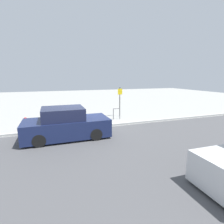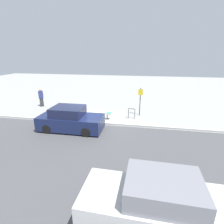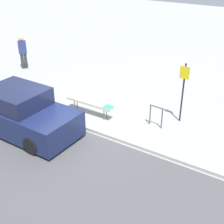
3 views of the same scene
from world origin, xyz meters
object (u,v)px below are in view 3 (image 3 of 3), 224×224
at_px(fire_hydrant, 26,87).
at_px(parked_car_near, 21,113).
at_px(bench, 90,103).
at_px(bike_rack, 156,114).
at_px(sign_post, 183,88).
at_px(pedestrian, 23,51).

xyz_separation_m(fire_hydrant, parked_car_near, (2.15, -2.19, 0.30)).
height_order(bench, parked_car_near, parked_car_near).
distance_m(bench, bike_rack, 2.65).
distance_m(bench, sign_post, 3.60).
relative_size(bench, fire_hydrant, 2.74).
xyz_separation_m(sign_post, fire_hydrant, (-6.63, -1.57, -0.98)).
bearing_deg(bike_rack, parked_car_near, -143.24).
bearing_deg(parked_car_near, bench, 61.09).
xyz_separation_m(bench, parked_car_near, (-1.30, -2.33, 0.21)).
xyz_separation_m(pedestrian, parked_car_near, (4.98, -4.68, -0.24)).
height_order(bike_rack, pedestrian, pedestrian).
bearing_deg(fire_hydrant, pedestrian, 138.72).
bearing_deg(pedestrian, bike_rack, -53.57).
bearing_deg(pedestrian, bench, -62.73).
height_order(bench, bike_rack, bike_rack).
bearing_deg(fire_hydrant, bike_rack, 6.69).
bearing_deg(parked_car_near, pedestrian, 137.03).
bearing_deg(bike_rack, pedestrian, 168.67).
bearing_deg(parked_car_near, sign_post, 40.28).
bearing_deg(sign_post, fire_hydrant, -166.66).
height_order(pedestrian, parked_car_near, pedestrian).
bearing_deg(bench, fire_hydrant, -177.69).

